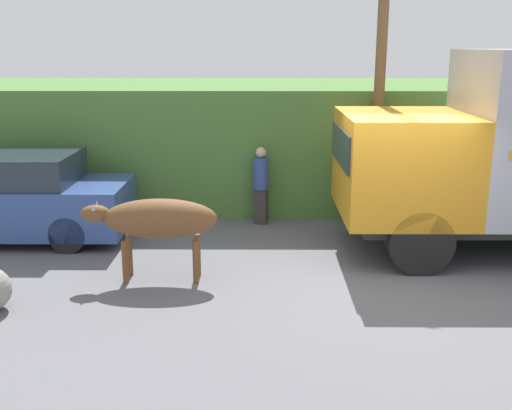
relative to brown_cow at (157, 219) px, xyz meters
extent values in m
plane|color=slate|center=(3.61, 0.07, -0.97)|extent=(60.00, 60.00, 0.00)
cube|color=#4C7A38|center=(3.61, 5.85, 0.36)|extent=(32.00, 5.01, 2.68)
cube|color=orange|center=(4.04, 1.36, 0.60)|extent=(2.11, 2.48, 1.74)
cube|color=#232D38|center=(2.96, 1.36, 0.92)|extent=(0.04, 2.11, 0.61)
cylinder|color=black|center=(4.14, 0.39, -0.45)|extent=(1.05, 0.55, 1.05)
ellipsoid|color=brown|center=(0.05, 0.00, 0.02)|extent=(1.75, 0.61, 0.61)
ellipsoid|color=brown|center=(-0.95, 0.00, 0.09)|extent=(0.46, 0.27, 0.27)
cone|color=#B7AD93|center=(-0.95, -0.10, 0.23)|extent=(0.06, 0.06, 0.11)
cone|color=#B7AD93|center=(-0.95, 0.10, 0.23)|extent=(0.06, 0.06, 0.11)
cylinder|color=brown|center=(-0.50, -0.17, -0.63)|extent=(0.09, 0.09, 0.68)
cylinder|color=brown|center=(-0.50, 0.17, -0.63)|extent=(0.09, 0.09, 0.68)
cylinder|color=brown|center=(0.59, -0.17, -0.63)|extent=(0.09, 0.09, 0.68)
cylinder|color=brown|center=(0.59, 0.17, -0.63)|extent=(0.09, 0.09, 0.68)
cube|color=#334C8C|center=(-3.27, 2.06, -0.34)|extent=(4.69, 1.83, 0.90)
cube|color=#232D38|center=(-3.15, 2.06, 0.38)|extent=(2.58, 1.69, 0.55)
cylinder|color=black|center=(-1.82, 1.29, -0.64)|extent=(0.66, 0.29, 0.66)
cube|color=#38332D|center=(1.60, 3.04, -0.60)|extent=(0.30, 0.24, 0.74)
cylinder|color=#334C8C|center=(1.60, 3.04, 0.09)|extent=(0.39, 0.39, 0.64)
sphere|color=#DBB28E|center=(1.60, 3.04, 0.51)|extent=(0.21, 0.21, 0.21)
cylinder|color=brown|center=(3.93, 3.16, 2.29)|extent=(0.21, 0.21, 6.54)
camera|label=1|loc=(1.57, -8.81, 2.59)|focal=42.00mm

